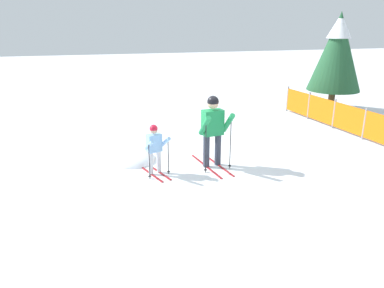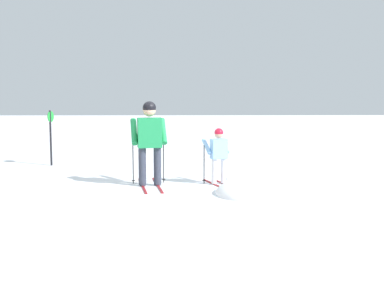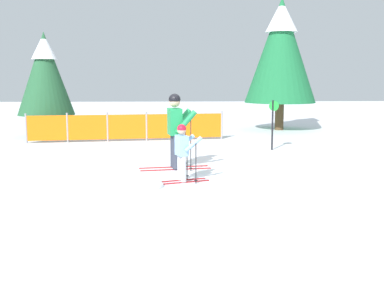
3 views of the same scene
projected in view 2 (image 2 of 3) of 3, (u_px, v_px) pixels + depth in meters
The scene contains 5 objects.
ground_plane at pixel (147, 186), 9.70m from camera, with size 60.00×60.00×0.00m, color white.
skier_adult at pixel (150, 136), 9.63m from camera, with size 1.64×0.78×1.70m.
skier_child at pixel (218, 151), 9.82m from camera, with size 1.11×0.64×1.16m.
trail_marker at pixel (51, 131), 12.35m from camera, with size 0.27×0.10×1.42m.
snow_mound at pixel (244, 194), 8.90m from camera, with size 1.26×1.07×0.50m, color white.
Camera 2 is at (-9.57, -0.71, 1.88)m, focal length 45.00 mm.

